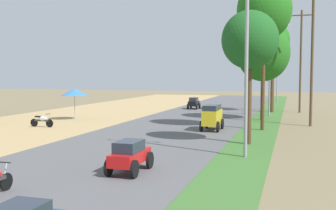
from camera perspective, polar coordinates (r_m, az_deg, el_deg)
name	(u,v)px	position (r m, az deg, el deg)	size (l,w,h in m)	color
parked_motorbike_third	(42,120)	(30.04, -17.04, -1.99)	(1.80, 0.54, 0.94)	black
vendor_umbrella	(74,92)	(34.17, -12.83, 1.76)	(2.20, 2.20, 2.52)	#99999E
median_tree_nearest	(250,41)	(21.93, 11.29, 8.75)	(2.94, 2.94, 6.97)	#4C351E
median_tree_second	(264,10)	(28.03, 13.19, 12.64)	(3.53, 3.53, 9.81)	#4C351E
median_tree_third	(263,53)	(34.21, 13.04, 7.08)	(4.25, 4.25, 7.76)	#4C351E
median_tree_fourth	(273,42)	(41.42, 14.31, 8.48)	(3.20, 3.20, 8.87)	#4C351E
streetlamp_near	(247,54)	(18.39, 10.83, 6.92)	(3.16, 0.20, 7.87)	gray
streetlamp_mid	(270,63)	(37.54, 13.93, 5.70)	(3.16, 0.20, 8.20)	gray
streetlamp_far	(277,71)	(56.15, 14.90, 4.55)	(3.16, 0.20, 7.09)	gray
utility_pole_near	(301,60)	(42.30, 17.90, 5.98)	(1.80, 0.20, 9.94)	brown
utility_pole_far	(312,56)	(31.28, 19.33, 6.38)	(1.80, 0.20, 9.64)	brown
car_sedan_red	(130,155)	(15.41, -5.32, -6.86)	(1.10, 2.26, 1.19)	red
car_van_yellow	(212,116)	(27.01, 6.13, -1.50)	(1.19, 2.41, 1.67)	gold
car_hatchback_black	(194,103)	(43.81, 3.59, 0.33)	(1.04, 2.00, 1.23)	black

